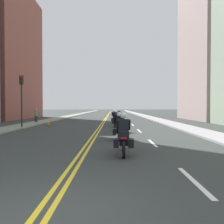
# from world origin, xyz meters

# --- Properties ---
(ground_plane) EXTENTS (264.00, 264.00, 0.00)m
(ground_plane) POSITION_xyz_m (0.00, 48.00, 0.00)
(ground_plane) COLOR #313634
(sidewalk_left) EXTENTS (2.16, 144.00, 0.12)m
(sidewalk_left) POSITION_xyz_m (-7.62, 48.00, 0.06)
(sidewalk_left) COLOR gray
(sidewalk_left) RESTS_ON ground
(sidewalk_right) EXTENTS (2.16, 144.00, 0.12)m
(sidewalk_right) POSITION_xyz_m (7.62, 48.00, 0.06)
(sidewalk_right) COLOR gray
(sidewalk_right) RESTS_ON ground
(centreline_yellow_inner) EXTENTS (0.12, 132.00, 0.01)m
(centreline_yellow_inner) POSITION_xyz_m (-0.12, 48.00, 0.00)
(centreline_yellow_inner) COLOR yellow
(centreline_yellow_inner) RESTS_ON ground
(centreline_yellow_outer) EXTENTS (0.12, 132.00, 0.01)m
(centreline_yellow_outer) POSITION_xyz_m (0.12, 48.00, 0.00)
(centreline_yellow_outer) COLOR yellow
(centreline_yellow_outer) RESTS_ON ground
(lane_dashes_white) EXTENTS (0.14, 56.40, 0.01)m
(lane_dashes_white) POSITION_xyz_m (3.27, 29.00, 0.00)
(lane_dashes_white) COLOR silver
(lane_dashes_white) RESTS_ON ground
(building_right_1) EXTENTS (9.52, 12.56, 24.55)m
(building_right_1) POSITION_xyz_m (17.30, 29.95, 12.27)
(building_right_1) COLOR #A8938E
(building_right_1) RESTS_ON ground
(motorcycle_0) EXTENTS (0.77, 2.15, 1.67)m
(motorcycle_0) POSITION_xyz_m (1.63, 5.16, 0.68)
(motorcycle_0) COLOR black
(motorcycle_0) RESTS_ON ground
(motorcycle_1) EXTENTS (0.77, 2.25, 1.58)m
(motorcycle_1) POSITION_xyz_m (1.57, 9.29, 0.64)
(motorcycle_1) COLOR black
(motorcycle_1) RESTS_ON ground
(motorcycle_2) EXTENTS (0.77, 2.20, 1.61)m
(motorcycle_2) POSITION_xyz_m (1.66, 13.28, 0.66)
(motorcycle_2) COLOR black
(motorcycle_2) RESTS_ON ground
(motorcycle_3) EXTENTS (0.77, 2.26, 1.60)m
(motorcycle_3) POSITION_xyz_m (1.50, 17.58, 0.67)
(motorcycle_3) COLOR black
(motorcycle_3) RESTS_ON ground
(motorcycle_4) EXTENTS (0.78, 2.17, 1.60)m
(motorcycle_4) POSITION_xyz_m (1.34, 21.63, 0.64)
(motorcycle_4) COLOR black
(motorcycle_4) RESTS_ON ground
(traffic_cone_0) EXTENTS (0.36, 0.36, 0.64)m
(traffic_cone_0) POSITION_xyz_m (-5.45, 19.25, 0.32)
(traffic_cone_0) COLOR black
(traffic_cone_0) RESTS_ON ground
(traffic_light_near) EXTENTS (0.28, 0.38, 4.68)m
(traffic_light_near) POSITION_xyz_m (-6.94, 16.31, 3.24)
(traffic_light_near) COLOR black
(traffic_light_near) RESTS_ON ground
(pedestrian_1) EXTENTS (0.42, 0.48, 1.69)m
(pedestrian_1) POSITION_xyz_m (-7.89, 22.76, 0.87)
(pedestrian_1) COLOR #222A32
(pedestrian_1) RESTS_ON ground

